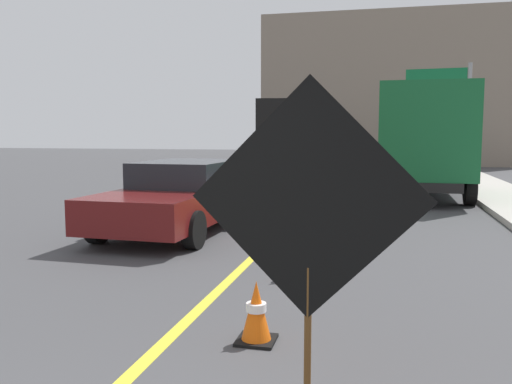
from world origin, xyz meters
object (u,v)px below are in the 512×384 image
Objects in this scene: arrow_board_trailer at (292,200)px; traffic_cone_mid_lane at (295,255)px; box_truck at (422,139)px; traffic_cone_near_sign at (256,312)px; highway_guide_sign at (450,100)px; traffic_cone_far_lane at (297,223)px; roadwork_sign at (309,206)px; pickup_car at (184,195)px.

arrow_board_trailer reaches higher than traffic_cone_mid_lane.
box_truck is 11.43× the size of traffic_cone_near_sign.
highway_guide_sign reaches higher than traffic_cone_far_lane.
roadwork_sign is 13.71m from box_truck.
arrow_board_trailer is at bearing -118.98° from box_truck.
highway_guide_sign reaches higher than traffic_cone_near_sign.
traffic_cone_far_lane is at bearing 99.56° from roadwork_sign.
traffic_cone_mid_lane is at bearing 89.82° from traffic_cone_near_sign.
roadwork_sign is 8.21m from arrow_board_trailer.
roadwork_sign is 0.47× the size of highway_guide_sign.
arrow_board_trailer is at bearing 96.58° from traffic_cone_near_sign.
box_truck is 12.71m from traffic_cone_near_sign.
pickup_car reaches higher than traffic_cone_near_sign.
traffic_cone_near_sign is (2.78, -5.49, -0.41)m from pickup_car.
pickup_car is (-5.09, -6.92, -1.08)m from box_truck.
traffic_cone_near_sign is 0.75× the size of traffic_cone_far_lane.
arrow_board_trailer is at bearing 33.84° from pickup_car.
pickup_car is at bearing 158.07° from traffic_cone_far_lane.
traffic_cone_mid_lane is at bearing 100.47° from roadwork_sign.
box_truck is 8.66m from pickup_car.
roadwork_sign is 5.87m from traffic_cone_far_lane.
traffic_cone_near_sign is at bearing -83.42° from arrow_board_trailer.
traffic_cone_near_sign is 2.24m from traffic_cone_mid_lane.
traffic_cone_far_lane is at bearing -78.58° from arrow_board_trailer.
highway_guide_sign is at bearing 74.99° from traffic_cone_far_lane.
roadwork_sign is 0.35× the size of box_truck.
highway_guide_sign is 8.56× the size of traffic_cone_near_sign.
box_truck is (3.09, 5.58, 1.30)m from arrow_board_trailer.
traffic_cone_far_lane is (-2.62, -7.91, -1.40)m from box_truck.
traffic_cone_far_lane is at bearing 98.16° from traffic_cone_mid_lane.
traffic_cone_mid_lane is (2.79, -3.25, -0.37)m from pickup_car.
highway_guide_sign is (4.79, 13.79, 2.94)m from arrow_board_trailer.
box_truck is at bearing -101.71° from highway_guide_sign.
box_truck is at bearing 71.68° from traffic_cone_far_lane.
roadwork_sign reaches higher than traffic_cone_near_sign.
traffic_cone_near_sign is at bearing -100.51° from box_truck.
traffic_cone_mid_lane is 0.85× the size of traffic_cone_far_lane.
pickup_car is 16.81m from highway_guide_sign.
arrow_board_trailer is at bearing 101.42° from traffic_cone_far_lane.
highway_guide_sign is at bearing 78.29° from box_truck.
highway_guide_sign is at bearing 81.23° from roadwork_sign.
pickup_car is at bearing -114.17° from highway_guide_sign.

